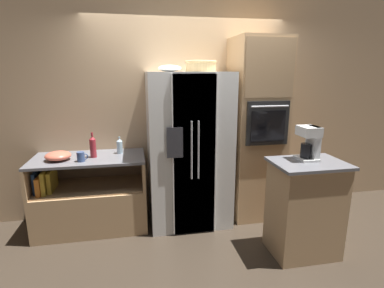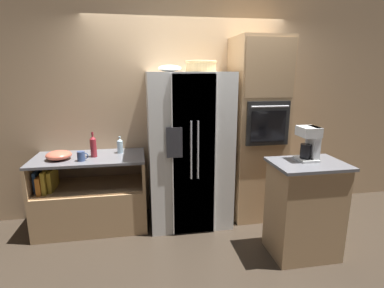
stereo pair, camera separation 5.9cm
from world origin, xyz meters
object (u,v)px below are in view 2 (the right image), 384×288
bottle_tall (120,145)px  coffee_maker (310,142)px  mug (81,156)px  wicker_basket (201,66)px  bottle_short (93,146)px  wall_oven (256,130)px  refrigerator (189,150)px  fruit_bowl (170,68)px  mixing_bowl (59,155)px

bottle_tall → coffee_maker: size_ratio=0.60×
mug → coffee_maker: size_ratio=0.36×
wicker_basket → bottle_short: size_ratio=1.23×
wall_oven → bottle_short: size_ratio=7.69×
wicker_basket → coffee_maker: 1.46m
wall_oven → coffee_maker: (0.19, -0.90, 0.05)m
mug → coffee_maker: bearing=-17.7°
bottle_tall → mug: bottle_tall is taller
refrigerator → fruit_bowl: size_ratio=7.14×
wicker_basket → fruit_bowl: bearing=-167.3°
wicker_basket → bottle_short: bearing=179.4°
bottle_tall → mixing_bowl: bearing=-166.0°
wall_oven → bottle_short: (-1.98, -0.02, -0.12)m
refrigerator → fruit_bowl: bearing=-162.6°
refrigerator → wall_oven: (0.87, 0.05, 0.21)m
mug → mixing_bowl: mug is taller
refrigerator → bottle_tall: size_ratio=9.02×
refrigerator → bottle_short: 1.12m
refrigerator → wall_oven: size_ratio=0.82×
refrigerator → bottle_short: bearing=178.7°
coffee_maker → fruit_bowl: bearing=148.7°
fruit_bowl → mug: fruit_bowl is taller
bottle_tall → coffee_maker: (1.88, -1.00, 0.20)m
bottle_tall → fruit_bowl: bearing=-20.0°
refrigerator → coffee_maker: refrigerator is taller
refrigerator → wall_oven: wall_oven is taller
bottle_short → coffee_maker: (2.18, -0.88, 0.16)m
wicker_basket → refrigerator: bearing=-174.9°
mixing_bowl → wall_oven: bearing=1.6°
fruit_bowl → bottle_tall: fruit_bowl is taller
fruit_bowl → bottle_short: bearing=173.8°
bottle_tall → mixing_bowl: 0.69m
wicker_basket → coffee_maker: (0.92, -0.87, -0.74)m
coffee_maker → bottle_short: bearing=158.0°
refrigerator → mixing_bowl: 1.49m
wall_oven → mixing_bowl: (-2.36, -0.06, -0.20)m
bottle_tall → wicker_basket: bearing=-7.9°
mug → wicker_basket: bearing=5.5°
mug → bottle_short: bearing=52.4°
refrigerator → fruit_bowl: (-0.22, -0.07, 0.96)m
mixing_bowl → coffee_maker: coffee_maker is taller
bottle_tall → mixing_bowl: (-0.67, -0.17, -0.04)m
wicker_basket → coffee_maker: wicker_basket is taller
coffee_maker → wicker_basket: bearing=136.6°
wicker_basket → bottle_short: wicker_basket is taller
fruit_bowl → mug: (-1.00, -0.05, -0.95)m
bottle_short → coffee_maker: coffee_maker is taller
bottle_tall → bottle_short: 0.32m
bottle_tall → coffee_maker: coffee_maker is taller
wall_oven → bottle_tall: wall_oven is taller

